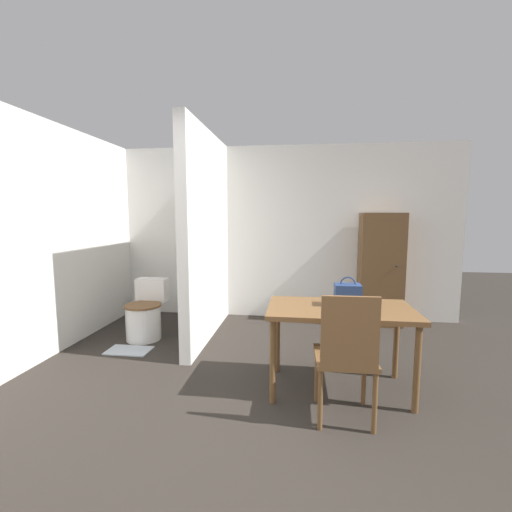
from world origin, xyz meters
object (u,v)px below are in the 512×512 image
object	(u,v)px
dining_table	(340,317)
wooden_cabinet	(381,269)
handbag	(348,295)
toilet	(145,314)
wooden_chair	(346,353)

from	to	relation	value
dining_table	wooden_cabinet	size ratio (longest dim) A/B	0.79
handbag	toilet	bearing A→B (deg)	157.80
wooden_chair	handbag	world-z (taller)	handbag
wooden_chair	toilet	world-z (taller)	wooden_chair
toilet	handbag	world-z (taller)	handbag
wooden_cabinet	wooden_chair	bearing A→B (deg)	-107.66
dining_table	wooden_chair	world-z (taller)	wooden_chair
wooden_chair	wooden_cabinet	xyz separation A→B (m)	(0.76, 2.40, 0.24)
handbag	wooden_cabinet	bearing A→B (deg)	69.49
toilet	handbag	bearing A→B (deg)	-22.20
dining_table	handbag	size ratio (longest dim) A/B	4.81
handbag	wooden_chair	bearing A→B (deg)	-97.61
dining_table	wooden_chair	size ratio (longest dim) A/B	1.25
dining_table	wooden_chair	distance (m)	0.50
dining_table	handbag	world-z (taller)	handbag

